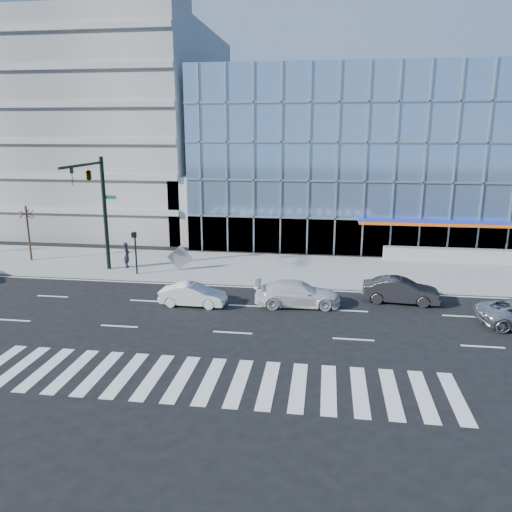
# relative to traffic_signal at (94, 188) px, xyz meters

# --- Properties ---
(ground) EXTENTS (160.00, 160.00, 0.00)m
(ground) POSITION_rel_traffic_signal_xyz_m (11.00, -4.57, -6.16)
(ground) COLOR black
(ground) RESTS_ON ground
(sidewalk) EXTENTS (120.00, 8.00, 0.15)m
(sidewalk) POSITION_rel_traffic_signal_xyz_m (11.00, 3.43, -6.09)
(sidewalk) COLOR gray
(sidewalk) RESTS_ON ground
(theatre_building) EXTENTS (42.00, 26.00, 15.00)m
(theatre_building) POSITION_rel_traffic_signal_xyz_m (25.00, 21.43, 1.34)
(theatre_building) COLOR #7195BD
(theatre_building) RESTS_ON ground
(parking_garage) EXTENTS (24.00, 24.00, 20.00)m
(parking_garage) POSITION_rel_traffic_signal_xyz_m (-9.00, 21.43, 3.84)
(parking_garage) COLOR gray
(parking_garage) RESTS_ON ground
(ramp_block) EXTENTS (6.00, 8.00, 6.00)m
(ramp_block) POSITION_rel_traffic_signal_xyz_m (5.00, 13.43, -3.16)
(ramp_block) COLOR gray
(ramp_block) RESTS_ON ground
(tower_backdrop) EXTENTS (14.00, 14.00, 48.00)m
(tower_backdrop) POSITION_rel_traffic_signal_xyz_m (-19.00, 65.43, 17.84)
(tower_backdrop) COLOR gray
(tower_backdrop) RESTS_ON ground
(traffic_signal) EXTENTS (1.14, 5.74, 8.00)m
(traffic_signal) POSITION_rel_traffic_signal_xyz_m (0.00, 0.00, 0.00)
(traffic_signal) COLOR black
(traffic_signal) RESTS_ON sidewalk
(ped_signal_post) EXTENTS (0.30, 0.33, 3.00)m
(ped_signal_post) POSITION_rel_traffic_signal_xyz_m (2.50, 0.37, -4.02)
(ped_signal_post) COLOR black
(ped_signal_post) RESTS_ON sidewalk
(street_tree_near) EXTENTS (1.10, 1.10, 4.23)m
(street_tree_near) POSITION_rel_traffic_signal_xyz_m (-7.00, 2.93, -2.39)
(street_tree_near) COLOR #332319
(street_tree_near) RESTS_ON sidewalk
(white_suv) EXTENTS (5.11, 2.45, 1.44)m
(white_suv) POSITION_rel_traffic_signal_xyz_m (13.97, -4.09, -5.45)
(white_suv) COLOR silver
(white_suv) RESTS_ON ground
(white_sedan) EXTENTS (3.88, 1.43, 1.27)m
(white_sedan) POSITION_rel_traffic_signal_xyz_m (7.97, -4.90, -5.53)
(white_sedan) COLOR silver
(white_sedan) RESTS_ON ground
(dark_sedan) EXTENTS (4.54, 1.95, 1.45)m
(dark_sedan) POSITION_rel_traffic_signal_xyz_m (19.97, -2.69, -5.44)
(dark_sedan) COLOR black
(dark_sedan) RESTS_ON ground
(pedestrian) EXTENTS (0.60, 0.77, 1.86)m
(pedestrian) POSITION_rel_traffic_signal_xyz_m (1.19, 1.93, -5.08)
(pedestrian) COLOR black
(pedestrian) RESTS_ON sidewalk
(tilted_panel) EXTENTS (1.80, 0.45, 1.83)m
(tilted_panel) POSITION_rel_traffic_signal_xyz_m (5.22, 1.81, -5.10)
(tilted_panel) COLOR gray
(tilted_panel) RESTS_ON sidewalk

